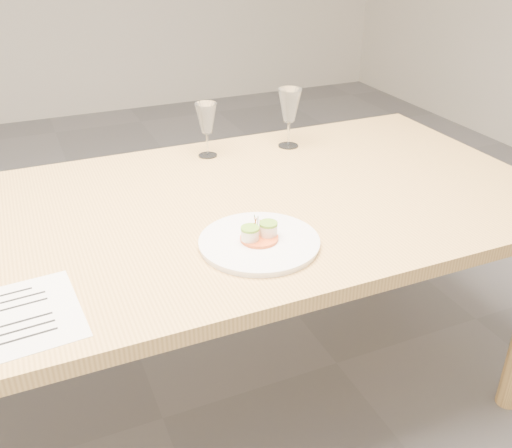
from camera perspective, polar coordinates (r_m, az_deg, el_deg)
name	(u,v)px	position (r m, az deg, el deg)	size (l,w,h in m)	color
ground	(163,418)	(2.02, -9.31, -18.63)	(7.00, 7.00, 0.00)	slate
dining_table	(143,241)	(1.60, -11.19, -1.65)	(2.40, 1.00, 0.75)	#E1B062
dinner_plate	(259,241)	(1.41, 0.34, -1.72)	(0.30, 0.30, 0.08)	white
recipe_sheet	(27,315)	(1.27, -21.93, -8.40)	(0.22, 0.28, 0.00)	white
wine_glass_2	(206,120)	(1.92, -4.99, 10.36)	(0.07, 0.07, 0.18)	white
wine_glass_3	(289,107)	(2.00, 3.36, 11.64)	(0.08, 0.08, 0.21)	white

